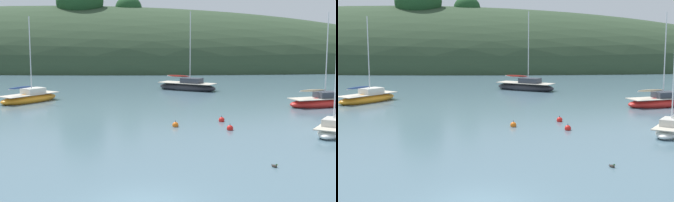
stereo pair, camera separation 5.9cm
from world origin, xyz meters
TOP-DOWN VIEW (x-y plane):
  - far_shoreline_hill at (-25.13, 74.75)m, footprint 150.00×36.00m
  - sailboat_white_near at (-13.53, 27.36)m, footprint 5.18×6.54m
  - sailboat_navy_dinghy at (11.10, 13.58)m, footprint 3.95×5.31m
  - sailboat_black_sloop at (13.56, 25.75)m, footprint 6.77×4.36m
  - sailboat_grey_yawl at (1.46, 37.78)m, footprint 7.41×5.32m
  - mooring_buoy_channel at (4.44, 14.55)m, footprint 0.44×0.44m
  - mooring_buoy_inner at (0.72, 15.57)m, footprint 0.44×0.44m
  - mooring_buoy_outer at (4.08, 17.74)m, footprint 0.44×0.44m
  - duck_lone_left at (5.87, 5.42)m, footprint 0.33×0.40m

SIDE VIEW (x-z plane):
  - duck_lone_left at x=5.87m, z-range -0.07..0.17m
  - mooring_buoy_channel at x=4.44m, z-range -0.15..0.39m
  - mooring_buoy_inner at x=0.72m, z-range -0.15..0.39m
  - mooring_buoy_outer at x=4.08m, z-range -0.15..0.39m
  - far_shoreline_hill at x=-25.13m, z-range -13.72..13.98m
  - sailboat_navy_dinghy at x=11.10m, z-range -2.70..3.34m
  - sailboat_white_near at x=-13.53m, z-range -3.76..4.55m
  - sailboat_black_sloop at x=13.56m, z-range -3.88..4.67m
  - sailboat_grey_yawl at x=1.46m, z-range -4.17..5.03m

